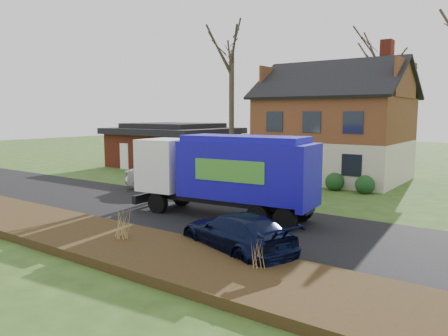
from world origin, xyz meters
The scene contains 12 objects.
ground centered at (0.00, 0.00, 0.00)m, with size 120.00×120.00×0.00m, color #2E4818.
road centered at (0.00, 0.00, 0.01)m, with size 80.00×7.00×0.02m, color black.
mulch_verge centered at (0.00, -5.30, 0.15)m, with size 80.00×3.50×0.30m, color black.
main_house centered at (1.49, 13.91, 4.03)m, with size 12.95×8.95×9.26m.
ranch_house centered at (-12.00, 13.00, 1.81)m, with size 9.80×8.20×3.70m.
garbage_truck centered at (2.45, 0.52, 2.07)m, with size 8.57×3.06×3.59m.
silver_sedan centered at (-4.08, 4.04, 0.84)m, with size 1.77×5.07×1.67m, color #9C9EA3.
navy_wagon centered at (5.65, -3.40, 0.67)m, with size 1.89×4.64×1.35m, color black.
tree_front_west centered at (-3.70, 9.79, 9.72)m, with size 3.97×3.97×11.80m.
tree_back centered at (2.44, 21.98, 10.14)m, with size 3.84×3.84×12.16m.
grass_clump_mid centered at (2.16, -5.10, 0.83)m, with size 0.38×0.31×1.06m.
grass_clump_east centered at (7.32, -4.81, 0.69)m, with size 0.31×0.25×0.77m.
Camera 1 is at (13.37, -14.82, 4.53)m, focal length 35.00 mm.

